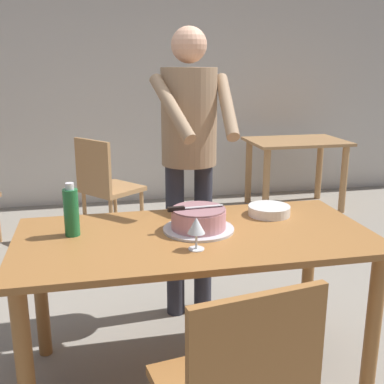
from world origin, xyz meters
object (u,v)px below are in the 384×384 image
(wine_glass_near, at_px, (196,227))
(person_cutting_cake, at_px, (190,143))
(cake_on_platter, at_px, (199,220))
(water_bottle, at_px, (71,211))
(background_chair_1, at_px, (105,184))
(main_dining_table, at_px, (195,256))
(cake_knife, at_px, (184,208))
(background_table, at_px, (296,155))
(plate_stack, at_px, (269,210))

(wine_glass_near, height_order, person_cutting_cake, person_cutting_cake)
(cake_on_platter, distance_m, person_cutting_cake, 0.64)
(water_bottle, xyz_separation_m, background_chair_1, (0.21, 1.99, -0.37))
(person_cutting_cake, bearing_deg, cake_on_platter, -97.66)
(main_dining_table, distance_m, background_chair_1, 2.12)
(cake_knife, height_order, water_bottle, water_bottle)
(water_bottle, bearing_deg, background_chair_1, 83.91)
(cake_on_platter, xyz_separation_m, background_table, (1.64, 2.54, -0.22))
(main_dining_table, bearing_deg, background_table, 57.20)
(water_bottle, height_order, person_cutting_cake, person_cutting_cake)
(background_table, relative_size, background_chair_1, 1.11)
(background_table, bearing_deg, wine_glass_near, -121.56)
(cake_on_platter, bearing_deg, cake_knife, -176.48)
(person_cutting_cake, height_order, background_chair_1, person_cutting_cake)
(person_cutting_cake, bearing_deg, cake_knife, -104.38)
(cake_knife, bearing_deg, main_dining_table, -39.44)
(plate_stack, relative_size, person_cutting_cake, 0.13)
(person_cutting_cake, bearing_deg, wine_glass_near, -99.87)
(main_dining_table, relative_size, cake_knife, 6.14)
(person_cutting_cake, bearing_deg, main_dining_table, -99.39)
(main_dining_table, height_order, wine_glass_near, wine_glass_near)
(main_dining_table, relative_size, plate_stack, 7.56)
(plate_stack, height_order, background_chair_1, background_chair_1)
(water_bottle, bearing_deg, person_cutting_cake, 38.01)
(plate_stack, relative_size, background_table, 0.22)
(cake_knife, distance_m, person_cutting_cake, 0.64)
(person_cutting_cake, bearing_deg, plate_stack, -51.35)
(cake_on_platter, bearing_deg, water_bottle, 174.30)
(cake_knife, height_order, background_table, cake_knife)
(person_cutting_cake, bearing_deg, background_chair_1, 107.12)
(person_cutting_cake, distance_m, background_table, 2.56)
(cake_knife, height_order, plate_stack, cake_knife)
(water_bottle, distance_m, person_cutting_cake, 0.87)
(cake_on_platter, height_order, plate_stack, cake_on_platter)
(water_bottle, relative_size, person_cutting_cake, 0.15)
(cake_on_platter, bearing_deg, person_cutting_cake, 82.34)
(main_dining_table, height_order, plate_stack, plate_stack)
(water_bottle, xyz_separation_m, person_cutting_cake, (0.66, 0.52, 0.21))
(cake_on_platter, relative_size, background_chair_1, 0.38)
(plate_stack, height_order, water_bottle, water_bottle)
(main_dining_table, distance_m, water_bottle, 0.61)
(cake_on_platter, bearing_deg, plate_stack, 20.44)
(main_dining_table, xyz_separation_m, cake_on_platter, (0.02, 0.04, 0.16))
(person_cutting_cake, height_order, background_table, person_cutting_cake)
(plate_stack, bearing_deg, background_chair_1, 112.68)
(background_table, bearing_deg, water_bottle, -131.90)
(cake_knife, bearing_deg, plate_stack, 18.11)
(cake_on_platter, height_order, wine_glass_near, wine_glass_near)
(main_dining_table, height_order, water_bottle, water_bottle)
(person_cutting_cake, bearing_deg, water_bottle, -141.99)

